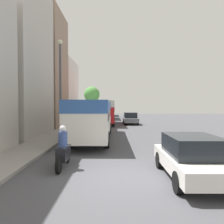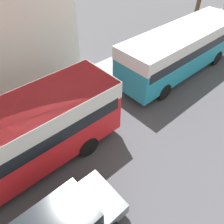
# 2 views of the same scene
# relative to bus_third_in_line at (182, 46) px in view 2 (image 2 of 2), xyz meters

# --- Properties ---
(bus_third_in_line) EXTENTS (2.61, 9.45, 3.00)m
(bus_third_in_line) POSITION_rel_bus_third_in_line_xyz_m (0.00, 0.00, 0.00)
(bus_third_in_line) COLOR teal
(bus_third_in_line) RESTS_ON ground_plane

